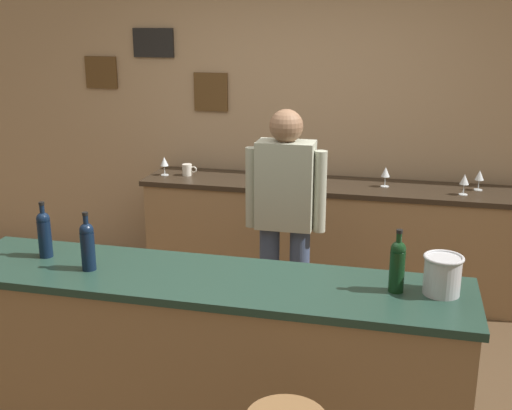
{
  "coord_description": "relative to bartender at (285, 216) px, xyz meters",
  "views": [
    {
      "loc": [
        0.94,
        -3.18,
        2.16
      ],
      "look_at": [
        0.06,
        0.45,
        1.05
      ],
      "focal_mm": 44.51,
      "sensor_mm": 36.0,
      "label": 1
    }
  ],
  "objects": [
    {
      "name": "wine_glass_d",
      "position": [
        1.16,
        0.93,
        0.07
      ],
      "size": [
        0.07,
        0.07,
        0.16
      ],
      "color": "silver",
      "rests_on": "side_counter"
    },
    {
      "name": "wine_bottle_c",
      "position": [
        0.72,
        -0.99,
        0.12
      ],
      "size": [
        0.07,
        0.07,
        0.31
      ],
      "color": "black",
      "rests_on": "bar_counter"
    },
    {
      "name": "coffee_mug",
      "position": [
        -1.02,
        1.02,
        0.01
      ],
      "size": [
        0.13,
        0.08,
        0.09
      ],
      "color": "silver",
      "rests_on": "side_counter"
    },
    {
      "name": "ice_bucket",
      "position": [
        0.93,
        -0.97,
        0.08
      ],
      "size": [
        0.19,
        0.19,
        0.19
      ],
      "color": "#B7BABF",
      "rests_on": "bar_counter"
    },
    {
      "name": "ground_plane",
      "position": [
        -0.21,
        -0.63,
        -0.94
      ],
      "size": [
        10.0,
        10.0,
        0.0
      ],
      "primitive_type": "plane",
      "color": "#4C3823"
    },
    {
      "name": "bar_counter",
      "position": [
        -0.21,
        -1.03,
        -0.47
      ],
      "size": [
        2.64,
        0.6,
        0.92
      ],
      "color": "olive",
      "rests_on": "ground_plane"
    },
    {
      "name": "bartender",
      "position": [
        0.0,
        0.0,
        0.0
      ],
      "size": [
        0.52,
        0.21,
        1.62
      ],
      "color": "#384766",
      "rests_on": "ground_plane"
    },
    {
      "name": "wine_bottle_a",
      "position": [
        -1.12,
        -0.97,
        0.12
      ],
      "size": [
        0.07,
        0.07,
        0.31
      ],
      "color": "black",
      "rests_on": "bar_counter"
    },
    {
      "name": "wine_glass_c",
      "position": [
        0.58,
        1.03,
        0.07
      ],
      "size": [
        0.07,
        0.07,
        0.16
      ],
      "color": "silver",
      "rests_on": "side_counter"
    },
    {
      "name": "back_wall",
      "position": [
        -0.22,
        1.4,
        0.47
      ],
      "size": [
        6.0,
        0.09,
        2.8
      ],
      "color": "tan",
      "rests_on": "ground_plane"
    },
    {
      "name": "wine_glass_b",
      "position": [
        0.0,
        0.96,
        0.07
      ],
      "size": [
        0.07,
        0.07,
        0.16
      ],
      "color": "silver",
      "rests_on": "side_counter"
    },
    {
      "name": "wine_glass_a",
      "position": [
        -1.21,
        0.98,
        0.07
      ],
      "size": [
        0.07,
        0.07,
        0.16
      ],
      "color": "silver",
      "rests_on": "side_counter"
    },
    {
      "name": "side_counter",
      "position": [
        0.19,
        1.02,
        -0.48
      ],
      "size": [
        3.04,
        0.56,
        0.9
      ],
      "color": "olive",
      "rests_on": "ground_plane"
    },
    {
      "name": "wine_bottle_b",
      "position": [
        -0.81,
        -1.08,
        0.12
      ],
      "size": [
        0.07,
        0.07,
        0.31
      ],
      "color": "black",
      "rests_on": "bar_counter"
    },
    {
      "name": "wine_glass_e",
      "position": [
        1.28,
        1.09,
        0.07
      ],
      "size": [
        0.07,
        0.07,
        0.16
      ],
      "color": "silver",
      "rests_on": "side_counter"
    }
  ]
}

